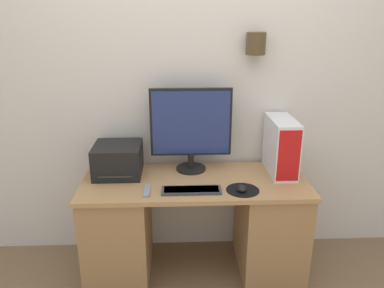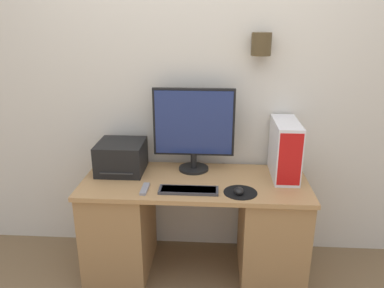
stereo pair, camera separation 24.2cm
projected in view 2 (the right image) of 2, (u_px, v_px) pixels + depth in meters
name	position (u px, v px, depth m)	size (l,w,h in m)	color
wall_back	(198.00, 76.00, 2.63)	(6.40, 0.18, 2.70)	silver
desk	(195.00, 225.00, 2.62)	(1.50, 0.61, 0.71)	tan
monitor	(194.00, 126.00, 2.57)	(0.56, 0.21, 0.59)	black
keyboard	(189.00, 190.00, 2.34)	(0.37, 0.11, 0.02)	#3D3D42
mousepad	(240.00, 192.00, 2.33)	(0.21, 0.21, 0.00)	black
mouse	(239.00, 191.00, 2.30)	(0.06, 0.08, 0.04)	black
computer_tower	(285.00, 149.00, 2.51)	(0.16, 0.40, 0.38)	white
printer	(121.00, 157.00, 2.62)	(0.32, 0.32, 0.21)	black
remote_control	(145.00, 189.00, 2.36)	(0.04, 0.16, 0.02)	gray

